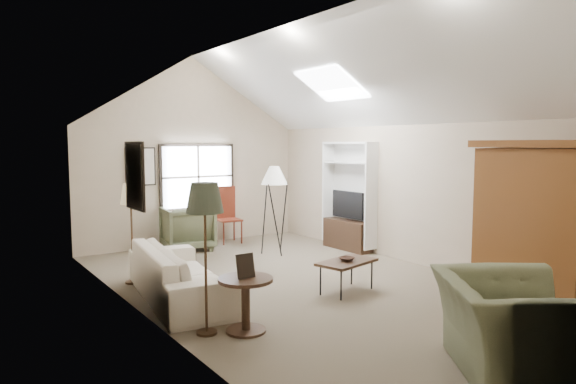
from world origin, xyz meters
TOP-DOWN VIEW (x-y plane):
  - room_shell at (0.00, 0.00)m, footprint 5.01×8.01m
  - window at (0.10, 3.96)m, footprint 1.72×0.08m
  - skylight at (1.30, 0.90)m, footprint 0.80×1.20m
  - wall_art at (-1.88, 1.94)m, footprint 1.97×3.71m
  - armoire at (2.18, -2.40)m, footprint 0.60×1.50m
  - tv_alcove at (2.34, 1.60)m, footprint 0.32×1.30m
  - media_console at (2.32, 1.60)m, footprint 0.34×1.18m
  - tv_panel at (2.32, 1.60)m, footprint 0.05×0.90m
  - sofa at (-1.83, 0.36)m, footprint 1.32×2.64m
  - armchair_near at (-0.23, -3.61)m, footprint 1.81×1.85m
  - armchair_far at (-0.40, 3.42)m, footprint 1.09×1.12m
  - coffee_table at (0.28, -0.69)m, footprint 1.00×0.69m
  - bowl at (0.28, -0.69)m, footprint 0.26×0.26m
  - side_table at (-1.73, -1.24)m, footprint 0.71×0.71m
  - side_chair at (0.65, 3.60)m, footprint 0.52×0.52m
  - tripod_lamp at (0.83, 2.05)m, footprint 0.60×0.60m
  - dark_lamp at (-2.13, -1.04)m, footprint 0.48×0.48m
  - tan_lamp at (-2.13, 1.56)m, footprint 0.36×0.36m

SIDE VIEW (x-z plane):
  - coffee_table at x=0.28m, z-range 0.00..0.46m
  - media_console at x=2.32m, z-range 0.00..0.60m
  - side_table at x=-1.73m, z-range 0.00..0.63m
  - sofa at x=-1.83m, z-range 0.00..0.74m
  - armchair_far at x=-0.40m, z-range 0.00..0.89m
  - armchair_near at x=-0.23m, z-range 0.00..0.91m
  - bowl at x=0.28m, z-range 0.46..0.52m
  - side_chair at x=0.65m, z-range 0.00..1.23m
  - tan_lamp at x=-2.13m, z-range 0.00..1.59m
  - tripod_lamp at x=0.83m, z-range 0.00..1.76m
  - dark_lamp at x=-2.13m, z-range 0.00..1.76m
  - tv_panel at x=2.32m, z-range 0.65..1.20m
  - armoire at x=2.18m, z-range 0.00..2.20m
  - tv_alcove at x=2.34m, z-range 0.10..2.20m
  - window at x=0.10m, z-range 0.74..2.16m
  - wall_art at x=-1.88m, z-range 1.29..2.17m
  - room_shell at x=0.00m, z-range 1.21..5.21m
  - skylight at x=1.30m, z-range 2.96..3.48m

